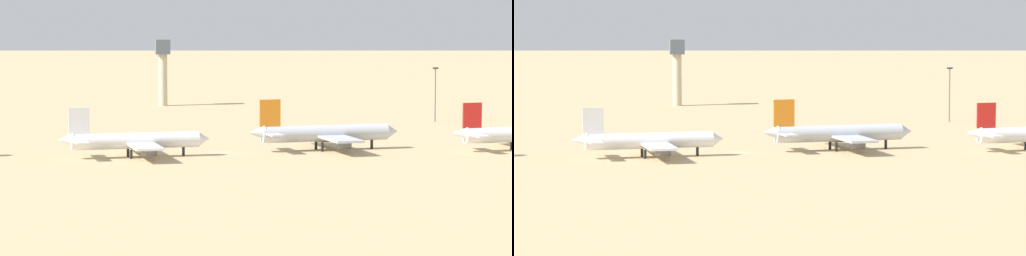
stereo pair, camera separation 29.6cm
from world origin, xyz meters
TOP-DOWN VIEW (x-y plane):
  - ground at (0.00, 0.00)m, footprint 4000.00×4000.00m
  - parked_jet_white_3 at (-23.41, -7.29)m, footprint 38.27×32.42m
  - parked_jet_orange_4 at (26.00, 2.02)m, footprint 40.85×34.71m
  - control_tower at (-4.96, 152.74)m, footprint 5.20×5.20m
  - light_pole_mid at (75.76, 76.87)m, footprint 1.80×0.50m

SIDE VIEW (x-z plane):
  - ground at x=0.00m, z-range 0.00..0.00m
  - parked_jet_white_3 at x=-23.41m, z-range -2.18..10.46m
  - parked_jet_orange_4 at x=26.00m, z-range -2.33..11.18m
  - light_pole_mid at x=75.76m, z-range 1.23..18.50m
  - control_tower at x=-4.96m, z-range 2.47..26.40m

